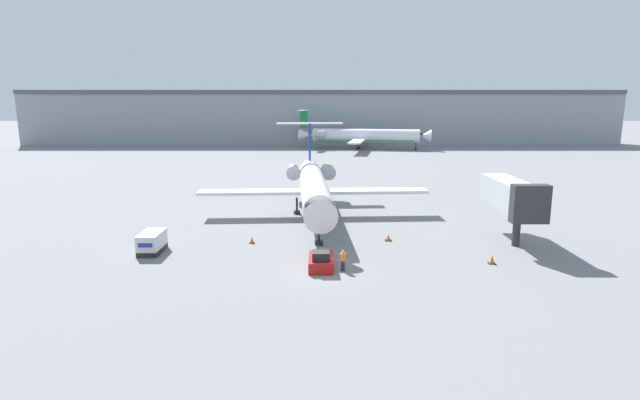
{
  "coord_description": "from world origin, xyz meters",
  "views": [
    {
      "loc": [
        -0.08,
        -37.64,
        13.31
      ],
      "look_at": [
        0.0,
        11.54,
        3.5
      ],
      "focal_mm": 28.0,
      "sensor_mm": 36.0,
      "label": 1
    }
  ],
  "objects_px": {
    "traffic_cone_mid": "(491,259)",
    "pushback_tug": "(320,261)",
    "traffic_cone_left": "(251,240)",
    "airplane_main": "(313,186)",
    "jet_bridge": "(511,195)",
    "airplane_parked_far_left": "(362,136)",
    "traffic_cone_right": "(388,238)",
    "luggage_cart": "(151,242)",
    "worker_near_tug": "(342,260)"
  },
  "relations": [
    {
      "from": "pushback_tug",
      "to": "luggage_cart",
      "type": "bearing_deg",
      "value": 163.99
    },
    {
      "from": "jet_bridge",
      "to": "worker_near_tug",
      "type": "bearing_deg",
      "value": -151.86
    },
    {
      "from": "airplane_parked_far_left",
      "to": "traffic_cone_mid",
      "type": "bearing_deg",
      "value": -88.57
    },
    {
      "from": "worker_near_tug",
      "to": "traffic_cone_left",
      "type": "xyz_separation_m",
      "value": [
        -8.29,
        7.82,
        -0.56
      ]
    },
    {
      "from": "jet_bridge",
      "to": "traffic_cone_mid",
      "type": "bearing_deg",
      "value": -119.35
    },
    {
      "from": "luggage_cart",
      "to": "jet_bridge",
      "type": "height_order",
      "value": "jet_bridge"
    },
    {
      "from": "traffic_cone_right",
      "to": "airplane_parked_far_left",
      "type": "xyz_separation_m",
      "value": [
        5.21,
        92.71,
        3.47
      ]
    },
    {
      "from": "luggage_cart",
      "to": "pushback_tug",
      "type": "bearing_deg",
      "value": -16.01
    },
    {
      "from": "traffic_cone_right",
      "to": "jet_bridge",
      "type": "relative_size",
      "value": 0.06
    },
    {
      "from": "pushback_tug",
      "to": "traffic_cone_mid",
      "type": "relative_size",
      "value": 5.0
    },
    {
      "from": "jet_bridge",
      "to": "traffic_cone_right",
      "type": "bearing_deg",
      "value": -179.6
    },
    {
      "from": "pushback_tug",
      "to": "airplane_parked_far_left",
      "type": "bearing_deg",
      "value": 83.35
    },
    {
      "from": "traffic_cone_mid",
      "to": "jet_bridge",
      "type": "xyz_separation_m",
      "value": [
        3.96,
        7.04,
        4.09
      ]
    },
    {
      "from": "airplane_parked_far_left",
      "to": "jet_bridge",
      "type": "bearing_deg",
      "value": -86.02
    },
    {
      "from": "worker_near_tug",
      "to": "jet_bridge",
      "type": "bearing_deg",
      "value": 28.14
    },
    {
      "from": "airplane_main",
      "to": "luggage_cart",
      "type": "distance_m",
      "value": 20.69
    },
    {
      "from": "worker_near_tug",
      "to": "traffic_cone_left",
      "type": "height_order",
      "value": "worker_near_tug"
    },
    {
      "from": "pushback_tug",
      "to": "traffic_cone_left",
      "type": "relative_size",
      "value": 5.51
    },
    {
      "from": "traffic_cone_left",
      "to": "traffic_cone_mid",
      "type": "relative_size",
      "value": 0.91
    },
    {
      "from": "luggage_cart",
      "to": "airplane_parked_far_left",
      "type": "xyz_separation_m",
      "value": [
        26.82,
        96.51,
        2.84
      ]
    },
    {
      "from": "airplane_main",
      "to": "luggage_cart",
      "type": "relative_size",
      "value": 8.95
    },
    {
      "from": "luggage_cart",
      "to": "traffic_cone_left",
      "type": "height_order",
      "value": "luggage_cart"
    },
    {
      "from": "airplane_main",
      "to": "airplane_parked_far_left",
      "type": "height_order",
      "value": "airplane_parked_far_left"
    },
    {
      "from": "luggage_cart",
      "to": "jet_bridge",
      "type": "bearing_deg",
      "value": 6.65
    },
    {
      "from": "traffic_cone_left",
      "to": "traffic_cone_mid",
      "type": "bearing_deg",
      "value": -16.22
    },
    {
      "from": "traffic_cone_left",
      "to": "airplane_parked_far_left",
      "type": "xyz_separation_m",
      "value": [
        18.31,
        93.61,
        3.44
      ]
    },
    {
      "from": "luggage_cart",
      "to": "jet_bridge",
      "type": "relative_size",
      "value": 0.33
    },
    {
      "from": "traffic_cone_mid",
      "to": "airplane_parked_far_left",
      "type": "bearing_deg",
      "value": 91.43
    },
    {
      "from": "traffic_cone_right",
      "to": "traffic_cone_mid",
      "type": "relative_size",
      "value": 0.9
    },
    {
      "from": "worker_near_tug",
      "to": "traffic_cone_right",
      "type": "height_order",
      "value": "worker_near_tug"
    },
    {
      "from": "pushback_tug",
      "to": "traffic_cone_mid",
      "type": "height_order",
      "value": "pushback_tug"
    },
    {
      "from": "pushback_tug",
      "to": "worker_near_tug",
      "type": "xyz_separation_m",
      "value": [
        1.74,
        -0.6,
        0.29
      ]
    },
    {
      "from": "traffic_cone_right",
      "to": "airplane_parked_far_left",
      "type": "relative_size",
      "value": 0.02
    },
    {
      "from": "traffic_cone_right",
      "to": "airplane_parked_far_left",
      "type": "bearing_deg",
      "value": 86.79
    },
    {
      "from": "traffic_cone_left",
      "to": "airplane_parked_far_left",
      "type": "distance_m",
      "value": 95.45
    },
    {
      "from": "pushback_tug",
      "to": "traffic_cone_mid",
      "type": "distance_m",
      "value": 14.3
    },
    {
      "from": "airplane_main",
      "to": "airplane_parked_far_left",
      "type": "distance_m",
      "value": 82.69
    },
    {
      "from": "luggage_cart",
      "to": "worker_near_tug",
      "type": "bearing_deg",
      "value": -16.33
    },
    {
      "from": "airplane_main",
      "to": "traffic_cone_left",
      "type": "xyz_separation_m",
      "value": [
        -5.71,
        -11.89,
        -3.22
      ]
    },
    {
      "from": "worker_near_tug",
      "to": "traffic_cone_right",
      "type": "relative_size",
      "value": 2.54
    },
    {
      "from": "airplane_parked_far_left",
      "to": "pushback_tug",
      "type": "bearing_deg",
      "value": -96.65
    },
    {
      "from": "traffic_cone_mid",
      "to": "jet_bridge",
      "type": "bearing_deg",
      "value": 60.65
    },
    {
      "from": "airplane_main",
      "to": "jet_bridge",
      "type": "bearing_deg",
      "value": -29.8
    },
    {
      "from": "luggage_cart",
      "to": "airplane_parked_far_left",
      "type": "relative_size",
      "value": 0.09
    },
    {
      "from": "pushback_tug",
      "to": "luggage_cart",
      "type": "xyz_separation_m",
      "value": [
        -15.07,
        4.32,
        0.33
      ]
    },
    {
      "from": "pushback_tug",
      "to": "worker_near_tug",
      "type": "relative_size",
      "value": 2.18
    },
    {
      "from": "airplane_main",
      "to": "traffic_cone_left",
      "type": "bearing_deg",
      "value": -115.67
    },
    {
      "from": "pushback_tug",
      "to": "luggage_cart",
      "type": "distance_m",
      "value": 15.68
    },
    {
      "from": "traffic_cone_left",
      "to": "pushback_tug",
      "type": "bearing_deg",
      "value": -47.79
    },
    {
      "from": "traffic_cone_mid",
      "to": "pushback_tug",
      "type": "bearing_deg",
      "value": -175.32
    }
  ]
}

